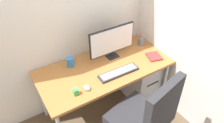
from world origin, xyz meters
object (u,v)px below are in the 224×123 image
(pen_holder, at_px, (141,41))
(desk_clamp_accessory, at_px, (76,92))
(coffee_mug, at_px, (70,62))
(mouse, at_px, (87,88))
(notebook, at_px, (154,56))
(monitor, at_px, (112,41))
(filing_cabinet, at_px, (140,80))
(office_chair, at_px, (146,117))
(keyboard, at_px, (119,72))

(pen_holder, height_order, desk_clamp_accessory, pen_holder)
(coffee_mug, bearing_deg, mouse, -92.09)
(notebook, xyz_separation_m, coffee_mug, (-0.93, 0.39, 0.04))
(monitor, height_order, notebook, monitor)
(mouse, height_order, notebook, mouse)
(mouse, height_order, desk_clamp_accessory, desk_clamp_accessory)
(filing_cabinet, xyz_separation_m, monitor, (-0.36, 0.16, 0.66))
(filing_cabinet, relative_size, monitor, 0.95)
(office_chair, height_order, keyboard, office_chair)
(notebook, relative_size, desk_clamp_accessory, 2.61)
(notebook, bearing_deg, filing_cabinet, 133.11)
(filing_cabinet, xyz_separation_m, desk_clamp_accessory, (-1.01, -0.19, 0.47))
(office_chair, height_order, pen_holder, office_chair)
(desk_clamp_accessory, bearing_deg, coffee_mug, 72.16)
(monitor, bearing_deg, notebook, -34.82)
(desk_clamp_accessory, bearing_deg, keyboard, 3.87)
(office_chair, bearing_deg, coffee_mug, 109.69)
(keyboard, bearing_deg, notebook, 2.25)
(filing_cabinet, height_order, coffee_mug, coffee_mug)
(coffee_mug, relative_size, desk_clamp_accessory, 1.77)
(filing_cabinet, distance_m, notebook, 0.47)
(monitor, relative_size, desk_clamp_accessory, 8.81)
(pen_holder, distance_m, desk_clamp_accessory, 1.18)
(office_chair, bearing_deg, filing_cabinet, 53.59)
(keyboard, distance_m, mouse, 0.41)
(keyboard, xyz_separation_m, mouse, (-0.41, -0.03, 0.00))
(monitor, bearing_deg, keyboard, -109.88)
(filing_cabinet, bearing_deg, mouse, -168.61)
(monitor, distance_m, pen_holder, 0.50)
(keyboard, bearing_deg, pen_holder, 29.94)
(keyboard, distance_m, pen_holder, 0.67)
(keyboard, distance_m, notebook, 0.54)
(filing_cabinet, bearing_deg, office_chair, -126.41)
(notebook, height_order, coffee_mug, coffee_mug)
(mouse, bearing_deg, desk_clamp_accessory, 178.86)
(mouse, bearing_deg, keyboard, -2.09)
(coffee_mug, height_order, desk_clamp_accessory, coffee_mug)
(coffee_mug, bearing_deg, office_chair, -70.31)
(keyboard, relative_size, pen_holder, 2.79)
(keyboard, xyz_separation_m, pen_holder, (0.58, 0.33, 0.04))
(office_chair, distance_m, filing_cabinet, 0.92)
(filing_cabinet, bearing_deg, keyboard, -162.21)
(office_chair, distance_m, keyboard, 0.57)
(office_chair, bearing_deg, monitor, 79.50)
(office_chair, relative_size, desk_clamp_accessory, 16.37)
(office_chair, xyz_separation_m, mouse, (-0.36, 0.52, 0.15))
(keyboard, height_order, notebook, keyboard)
(office_chair, height_order, mouse, office_chair)
(keyboard, relative_size, mouse, 5.29)
(mouse, height_order, coffee_mug, coffee_mug)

